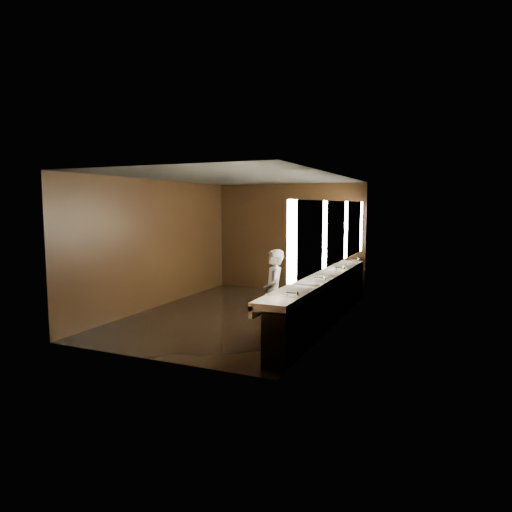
# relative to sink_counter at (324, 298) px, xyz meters

# --- Properties ---
(floor) EXTENTS (6.00, 6.00, 0.00)m
(floor) POSITION_rel_sink_counter_xyz_m (-1.79, 0.00, -0.50)
(floor) COLOR black
(floor) RESTS_ON ground
(ceiling) EXTENTS (4.00, 6.00, 0.02)m
(ceiling) POSITION_rel_sink_counter_xyz_m (-1.79, 0.00, 2.30)
(ceiling) COLOR #2D2D2B
(ceiling) RESTS_ON wall_back
(wall_back) EXTENTS (4.00, 0.02, 2.80)m
(wall_back) POSITION_rel_sink_counter_xyz_m (-1.79, 3.00, 0.90)
(wall_back) COLOR black
(wall_back) RESTS_ON floor
(wall_front) EXTENTS (4.00, 0.02, 2.80)m
(wall_front) POSITION_rel_sink_counter_xyz_m (-1.79, -3.00, 0.90)
(wall_front) COLOR black
(wall_front) RESTS_ON floor
(wall_left) EXTENTS (0.02, 6.00, 2.80)m
(wall_left) POSITION_rel_sink_counter_xyz_m (-3.79, 0.00, 0.90)
(wall_left) COLOR black
(wall_left) RESTS_ON floor
(wall_right) EXTENTS (0.02, 6.00, 2.80)m
(wall_right) POSITION_rel_sink_counter_xyz_m (0.21, 0.00, 0.90)
(wall_right) COLOR black
(wall_right) RESTS_ON floor
(sink_counter) EXTENTS (0.55, 5.40, 1.01)m
(sink_counter) POSITION_rel_sink_counter_xyz_m (0.00, 0.00, 0.00)
(sink_counter) COLOR black
(sink_counter) RESTS_ON floor
(mirror_band) EXTENTS (0.06, 5.03, 1.15)m
(mirror_band) POSITION_rel_sink_counter_xyz_m (0.19, -0.00, 1.25)
(mirror_band) COLOR white
(mirror_band) RESTS_ON wall_right
(person) EXTENTS (0.55, 0.65, 1.50)m
(person) POSITION_rel_sink_counter_xyz_m (-0.59, -1.13, 0.25)
(person) COLOR #7D96BB
(person) RESTS_ON floor
(trash_bin) EXTENTS (0.50, 0.50, 0.59)m
(trash_bin) POSITION_rel_sink_counter_xyz_m (-0.22, -1.16, -0.20)
(trash_bin) COLOR black
(trash_bin) RESTS_ON floor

